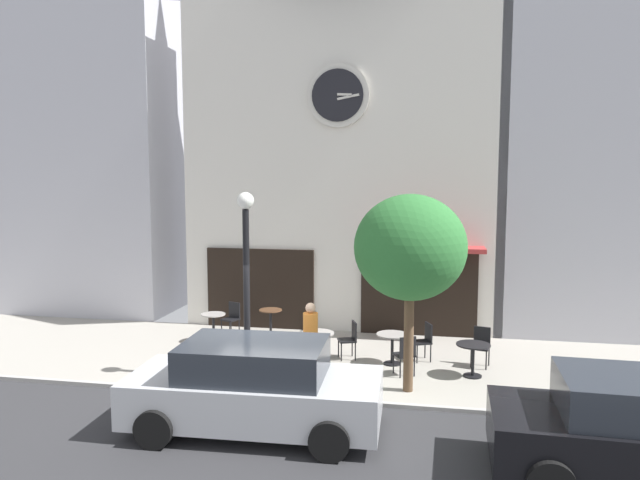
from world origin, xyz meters
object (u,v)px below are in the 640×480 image
cafe_chair_right_end (350,337)px  cafe_table_near_curb (213,323)px  cafe_chair_curbside (425,339)px  cafe_chair_by_entrance (232,316)px  pedestrian_orange (311,340)px  parked_car_silver (254,387)px  cafe_table_center_left (473,353)px  cafe_table_leftmost (392,342)px  cafe_table_rightmost (271,319)px  cafe_table_near_door (317,340)px  cafe_chair_facing_wall (481,343)px  street_tree (410,248)px  cafe_chair_outer (406,352)px  street_lamp (247,286)px

cafe_chair_right_end → cafe_table_near_curb: bearing=169.1°
cafe_chair_curbside → cafe_chair_by_entrance: 5.43m
cafe_chair_by_entrance → pedestrian_orange: 4.24m
cafe_chair_by_entrance → parked_car_silver: 6.35m
cafe_table_center_left → parked_car_silver: (-3.88, -3.53, 0.23)m
cafe_chair_curbside → parked_car_silver: (-2.83, -4.50, 0.23)m
cafe_table_leftmost → cafe_table_near_curb: bearing=168.5°
cafe_table_center_left → cafe_chair_by_entrance: bearing=159.7°
cafe_table_near_curb → cafe_table_rightmost: cafe_table_near_curb is taller
cafe_table_near_door → cafe_chair_curbside: (2.46, 0.69, -0.02)m
cafe_table_near_door → pedestrian_orange: size_ratio=0.47×
cafe_chair_curbside → cafe_chair_facing_wall: bearing=-7.6°
street_tree → cafe_chair_facing_wall: size_ratio=4.46×
cafe_chair_outer → pedestrian_orange: size_ratio=0.54×
pedestrian_orange → street_lamp: bearing=-167.2°
cafe_table_center_left → cafe_chair_by_entrance: (-6.31, 2.33, 0.00)m
cafe_table_rightmost → cafe_chair_by_entrance: size_ratio=0.84×
street_tree → cafe_chair_right_end: bearing=126.9°
cafe_chair_by_entrance → cafe_table_leftmost: bearing=-21.6°
cafe_table_rightmost → cafe_chair_curbside: cafe_chair_curbside is taller
pedestrian_orange → cafe_chair_outer: bearing=15.4°
cafe_table_leftmost → cafe_chair_outer: cafe_chair_outer is taller
cafe_chair_facing_wall → parked_car_silver: 5.97m
street_lamp → cafe_chair_right_end: size_ratio=4.48×
cafe_table_rightmost → cafe_table_center_left: (5.21, -2.33, 0.03)m
cafe_table_near_door → cafe_chair_curbside: cafe_chair_curbside is taller
cafe_chair_curbside → cafe_chair_outer: bearing=-108.2°
cafe_table_near_curb → cafe_chair_outer: 5.38m
cafe_chair_outer → cafe_chair_by_entrance: 5.50m
street_lamp → pedestrian_orange: street_lamp is taller
cafe_chair_facing_wall → cafe_chair_outer: (-1.68, -1.03, 0.00)m
cafe_table_rightmost → cafe_table_center_left: bearing=-24.1°
cafe_table_near_door → pedestrian_orange: pedestrian_orange is taller
cafe_table_rightmost → cafe_chair_by_entrance: (-1.10, 0.01, 0.03)m
cafe_chair_facing_wall → cafe_table_near_curb: bearing=174.0°
cafe_chair_curbside → pedestrian_orange: size_ratio=0.54×
cafe_table_center_left → cafe_chair_by_entrance: 6.72m
cafe_chair_facing_wall → street_lamp: bearing=-159.4°
cafe_chair_outer → cafe_table_center_left: bearing=9.1°
cafe_table_rightmost → cafe_chair_outer: size_ratio=0.84×
cafe_chair_right_end → pedestrian_orange: 1.74m
street_tree → cafe_table_leftmost: street_tree is taller
street_lamp → cafe_chair_by_entrance: size_ratio=4.48×
street_lamp → cafe_chair_by_entrance: street_lamp is taller
cafe_table_leftmost → pedestrian_orange: pedestrian_orange is taller
cafe_chair_facing_wall → parked_car_silver: (-4.11, -4.33, 0.23)m
street_tree → cafe_chair_outer: size_ratio=4.46×
street_lamp → cafe_chair_facing_wall: street_lamp is taller
street_lamp → pedestrian_orange: bearing=12.8°
cafe_chair_outer → cafe_chair_right_end: same height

